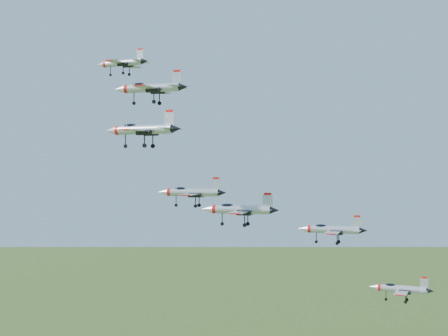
# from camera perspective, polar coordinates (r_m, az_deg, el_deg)

# --- Properties ---
(jet_lead) EXTENTS (12.47, 10.45, 3.34)m
(jet_lead) POSITION_cam_1_polar(r_m,az_deg,el_deg) (131.88, -9.37, 9.47)
(jet_lead) COLOR #B7BDC5
(jet_left_high) EXTENTS (13.77, 11.32, 3.69)m
(jet_left_high) POSITION_cam_1_polar(r_m,az_deg,el_deg) (109.47, -6.81, 7.28)
(jet_left_high) COLOR #B7BDC5
(jet_right_high) EXTENTS (12.82, 10.74, 3.43)m
(jet_right_high) POSITION_cam_1_polar(r_m,az_deg,el_deg) (91.74, -7.55, 3.51)
(jet_right_high) COLOR #B7BDC5
(jet_left_low) EXTENTS (12.71, 10.45, 3.41)m
(jet_left_low) POSITION_cam_1_polar(r_m,az_deg,el_deg) (110.90, -3.05, -2.22)
(jet_left_low) COLOR #B7BDC5
(jet_right_low) EXTENTS (11.76, 9.64, 3.16)m
(jet_right_low) POSITION_cam_1_polar(r_m,az_deg,el_deg) (91.86, 1.37, -3.80)
(jet_right_low) COLOR #B7BDC5
(jet_trail) EXTENTS (11.05, 9.11, 2.96)m
(jet_trail) POSITION_cam_1_polar(r_m,az_deg,el_deg) (100.84, 9.78, -5.55)
(jet_trail) COLOR #B7BDC5
(jet_extra) EXTENTS (10.98, 9.16, 2.94)m
(jet_extra) POSITION_cam_1_polar(r_m,az_deg,el_deg) (113.54, 15.79, -10.56)
(jet_extra) COLOR #B7BDC5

